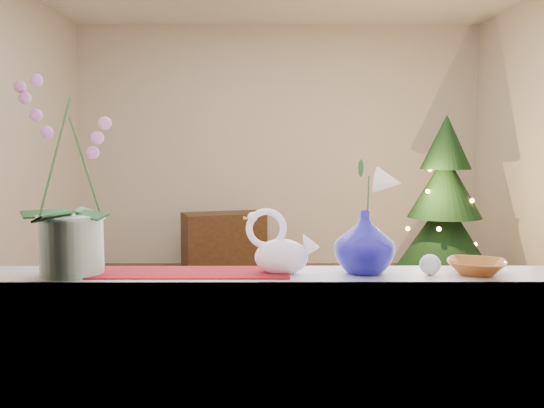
% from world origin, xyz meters
% --- Properties ---
extents(ground, '(5.00, 5.00, 0.00)m').
position_xyz_m(ground, '(0.00, 0.00, 0.00)').
color(ground, '#362016').
rests_on(ground, ground).
extents(wall_back, '(4.50, 0.10, 2.70)m').
position_xyz_m(wall_back, '(0.00, 2.50, 1.35)').
color(wall_back, beige).
rests_on(wall_back, ground).
extents(wall_front, '(4.50, 0.10, 2.70)m').
position_xyz_m(wall_front, '(0.00, -2.50, 1.35)').
color(wall_front, beige).
rests_on(wall_front, ground).
extents(windowsill, '(2.20, 0.26, 0.04)m').
position_xyz_m(windowsill, '(0.00, -2.37, 0.90)').
color(windowsill, white).
rests_on(windowsill, window_apron).
extents(window_frame, '(2.22, 0.06, 1.60)m').
position_xyz_m(window_frame, '(0.00, -2.47, 1.70)').
color(window_frame, white).
rests_on(window_frame, windowsill).
extents(runner, '(0.70, 0.20, 0.01)m').
position_xyz_m(runner, '(-0.38, -2.37, 0.92)').
color(runner, maroon).
rests_on(runner, windowsill).
extents(orchid_pot, '(0.24, 0.24, 0.67)m').
position_xyz_m(orchid_pot, '(-0.77, -2.38, 1.26)').
color(orchid_pot, silver).
rests_on(orchid_pot, windowsill).
extents(swan, '(0.27, 0.18, 0.21)m').
position_xyz_m(swan, '(-0.06, -2.37, 1.03)').
color(swan, white).
rests_on(swan, windowsill).
extents(blue_vase, '(0.24, 0.24, 0.25)m').
position_xyz_m(blue_vase, '(0.23, -2.36, 1.04)').
color(blue_vase, navy).
rests_on(blue_vase, windowsill).
extents(lily, '(0.14, 0.08, 0.19)m').
position_xyz_m(lily, '(0.23, -2.36, 1.26)').
color(lily, white).
rests_on(lily, blue_vase).
extents(paperweight, '(0.09, 0.09, 0.07)m').
position_xyz_m(paperweight, '(0.45, -2.40, 0.96)').
color(paperweight, silver).
rests_on(paperweight, windowsill).
extents(amber_dish, '(0.22, 0.22, 0.04)m').
position_xyz_m(amber_dish, '(0.61, -2.38, 0.94)').
color(amber_dish, '#A2551F').
rests_on(amber_dish, windowsill).
extents(xmas_tree, '(1.07, 1.07, 1.64)m').
position_xyz_m(xmas_tree, '(1.53, 1.18, 0.82)').
color(xmas_tree, black).
rests_on(xmas_tree, ground).
extents(side_table, '(0.94, 0.67, 0.64)m').
position_xyz_m(side_table, '(-0.59, 2.02, 0.32)').
color(side_table, black).
rests_on(side_table, ground).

